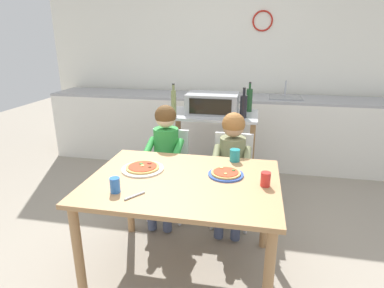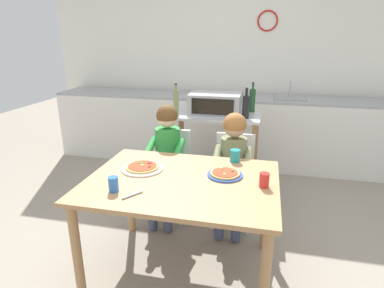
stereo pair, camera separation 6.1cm
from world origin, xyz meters
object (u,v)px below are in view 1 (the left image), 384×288
object	(u,v)px
dining_chair_right	(232,172)
child_in_green_shirt	(165,151)
pizza_plate_white	(143,168)
drinking_cup_red	(266,179)
bottle_clear_vinegar	(174,102)
drinking_cup_teal	(235,155)
dining_chair_left	(169,167)
toaster_oven	(213,103)
dining_table	(183,192)
child_in_olive_shirt	(232,158)
bottle_squat_spirits	(249,100)
kitchen_island_cart	(212,142)
bottle_brown_beer	(243,106)
pizza_plate_blue_rimmed	(226,174)
drinking_cup_blue	(115,185)
serving_spoon	(135,196)

from	to	relation	value
dining_chair_right	child_in_green_shirt	world-z (taller)	child_in_green_shirt
child_in_green_shirt	pizza_plate_white	distance (m)	0.56
drinking_cup_red	bottle_clear_vinegar	bearing A→B (deg)	128.85
drinking_cup_red	drinking_cup_teal	xyz separation A→B (m)	(-0.22, 0.39, 0.00)
bottle_clear_vinegar	dining_chair_right	world-z (taller)	bottle_clear_vinegar
child_in_green_shirt	dining_chair_left	bearing A→B (deg)	90.00
toaster_oven	dining_table	xyz separation A→B (m)	(-0.01, -1.30, -0.35)
child_in_green_shirt	drinking_cup_red	distance (m)	1.08
toaster_oven	pizza_plate_white	bearing A→B (deg)	-105.43
dining_table	child_in_olive_shirt	world-z (taller)	child_in_olive_shirt
bottle_squat_spirits	drinking_cup_teal	distance (m)	1.07
dining_chair_left	child_in_green_shirt	size ratio (longest dim) A/B	0.76
kitchen_island_cart	drinking_cup_red	xyz separation A→B (m)	(0.52, -1.27, 0.19)
bottle_clear_vinegar	dining_chair_left	xyz separation A→B (m)	(0.02, -0.32, -0.55)
bottle_brown_beer	pizza_plate_blue_rimmed	bearing A→B (deg)	-93.15
kitchen_island_cart	bottle_clear_vinegar	bearing A→B (deg)	-152.89
toaster_oven	drinking_cup_blue	size ratio (longest dim) A/B	5.41
bottle_clear_vinegar	dining_chair_left	distance (m)	0.64
bottle_clear_vinegar	drinking_cup_teal	world-z (taller)	bottle_clear_vinegar
child_in_green_shirt	pizza_plate_white	world-z (taller)	child_in_green_shirt
dining_chair_left	serving_spoon	xyz separation A→B (m)	(0.09, -1.07, 0.26)
dining_table	drinking_cup_teal	size ratio (longest dim) A/B	13.48
pizza_plate_white	serving_spoon	distance (m)	0.41
dining_chair_left	bottle_squat_spirits	bearing A→B (deg)	43.70
bottle_squat_spirits	drinking_cup_teal	size ratio (longest dim) A/B	3.24
kitchen_island_cart	serving_spoon	distance (m)	1.60
drinking_cup_teal	child_in_olive_shirt	bearing A→B (deg)	98.88
pizza_plate_white	drinking_cup_blue	xyz separation A→B (m)	(-0.04, -0.36, 0.04)
dining_chair_left	serving_spoon	world-z (taller)	dining_chair_left
bottle_clear_vinegar	bottle_squat_spirits	xyz separation A→B (m)	(0.72, 0.35, -0.01)
bottle_clear_vinegar	drinking_cup_blue	distance (m)	1.38
kitchen_island_cart	dining_chair_right	xyz separation A→B (m)	(0.26, -0.51, -0.11)
drinking_cup_red	drinking_cup_blue	xyz separation A→B (m)	(-0.90, -0.27, 0.00)
kitchen_island_cart	dining_chair_left	xyz separation A→B (m)	(-0.33, -0.50, -0.11)
drinking_cup_blue	child_in_olive_shirt	bearing A→B (deg)	55.12
bottle_squat_spirits	dining_chair_right	size ratio (longest dim) A/B	0.37
child_in_green_shirt	toaster_oven	bearing A→B (deg)	62.70
kitchen_island_cart	child_in_green_shirt	xyz separation A→B (m)	(-0.33, -0.62, 0.09)
pizza_plate_white	child_in_green_shirt	bearing A→B (deg)	90.01
drinking_cup_teal	dining_chair_left	bearing A→B (deg)	148.96
dining_chair_right	pizza_plate_white	size ratio (longest dim) A/B	2.71
drinking_cup_blue	child_in_green_shirt	bearing A→B (deg)	87.23
toaster_oven	bottle_clear_vinegar	xyz separation A→B (m)	(-0.35, -0.21, 0.03)
dining_chair_left	dining_chair_right	size ratio (longest dim) A/B	1.00
drinking_cup_red	serving_spoon	world-z (taller)	drinking_cup_red
dining_chair_right	toaster_oven	bearing A→B (deg)	116.06
bottle_squat_spirits	drinking_cup_red	world-z (taller)	bottle_squat_spirits
serving_spoon	dining_chair_left	bearing A→B (deg)	94.88
toaster_oven	bottle_clear_vinegar	world-z (taller)	bottle_clear_vinegar
dining_chair_left	dining_chair_right	xyz separation A→B (m)	(0.59, -0.01, 0.00)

